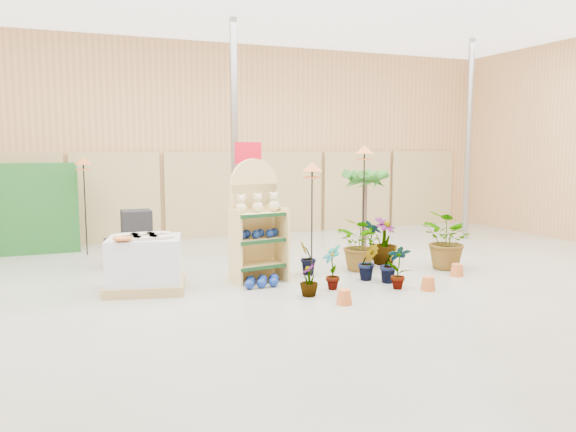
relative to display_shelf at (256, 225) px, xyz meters
The scene contains 23 objects.
room 1.47m from the display_shelf, 65.69° to the right, with size 15.20×12.10×4.70m.
display_shelf is the anchor object (origin of this frame).
teddy_bears 0.35m from the display_shelf, 77.43° to the right, with size 0.71×0.18×0.30m.
gazing_balls_shelf 0.16m from the display_shelf, 90.00° to the right, with size 0.71×0.24×0.13m.
gazing_balls_floor 0.92m from the display_shelf, 96.96° to the right, with size 0.63×0.39×0.15m.
pallet_stack 1.81m from the display_shelf, behind, with size 1.31×1.17×0.84m.
charcoal_planters 2.54m from the display_shelf, 134.09° to the left, with size 0.80×0.50×1.00m.
trellis_stock 5.14m from the display_shelf, 133.59° to the left, with size 2.00×0.30×1.80m, color #1B581E.
offer_sign 1.69m from the display_shelf, 76.68° to the left, with size 0.50×0.08×2.20m.
bird_table_front 1.25m from the display_shelf, ahead, with size 0.34×0.34×1.87m.
bird_table_right 2.42m from the display_shelf, ahead, with size 0.34×0.34×2.14m.
bird_table_back 4.12m from the display_shelf, 127.32° to the left, with size 0.34×0.34×1.92m.
palm 2.94m from the display_shelf, 24.25° to the left, with size 0.70×0.70×1.77m.
potted_plant_0 1.42m from the display_shelf, 49.01° to the right, with size 0.36×0.24×0.68m, color #21611A.
potted_plant_1 1.88m from the display_shelf, 22.65° to the right, with size 0.33×0.26×0.60m, color #21611A.
potted_plant_2 1.94m from the display_shelf, ahead, with size 0.82×0.71×0.91m, color #21611A.
potted_plant_3 2.59m from the display_shelf, ahead, with size 0.47×0.47×0.85m, color #21611A.
potted_plant_4 2.70m from the display_shelf, 16.61° to the left, with size 0.40×0.27×0.76m, color #21611A.
potted_plant_5 1.08m from the display_shelf, ahead, with size 0.32×0.26×0.58m, color #21611A.
potted_plant_7 1.43m from the display_shelf, 72.64° to the right, with size 0.26×0.26×0.47m, color #21611A.
potted_plant_8 2.30m from the display_shelf, 36.79° to the right, with size 0.35×0.24×0.67m, color #21611A.
potted_plant_9 2.19m from the display_shelf, 26.63° to the right, with size 0.33×0.27×0.60m, color #21611A.
potted_plant_10 3.40m from the display_shelf, ahead, with size 0.92×0.80×1.02m, color #21611A.
Camera 1 is at (-3.04, -6.88, 2.11)m, focal length 35.00 mm.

